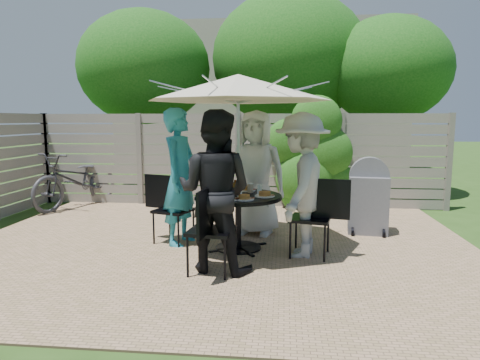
# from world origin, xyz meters

# --- Properties ---
(backyard_envelope) EXTENTS (60.00, 60.00, 5.00)m
(backyard_envelope) POSITION_xyz_m (0.09, 10.29, 2.61)
(backyard_envelope) COLOR #294916
(backyard_envelope) RESTS_ON ground
(patio_table) EXTENTS (1.35, 1.35, 0.74)m
(patio_table) POSITION_xyz_m (0.31, 0.12, 0.52)
(patio_table) COLOR black
(patio_table) RESTS_ON ground
(umbrella) EXTENTS (2.81, 2.81, 2.29)m
(umbrella) POSITION_xyz_m (0.31, 0.12, 2.12)
(umbrella) COLOR silver
(umbrella) RESTS_ON ground
(chair_back) EXTENTS (0.54, 0.71, 0.93)m
(chair_back) POSITION_xyz_m (0.52, 1.07, 0.28)
(chair_back) COLOR black
(chair_back) RESTS_ON ground
(person_back) EXTENTS (1.02, 0.77, 1.86)m
(person_back) POSITION_xyz_m (0.49, 0.94, 0.93)
(person_back) COLOR silver
(person_back) RESTS_ON ground
(chair_left) EXTENTS (0.73, 0.58, 0.96)m
(chair_left) POSITION_xyz_m (-0.63, 0.33, 0.29)
(chair_left) COLOR black
(chair_left) RESTS_ON ground
(person_left) EXTENTS (0.59, 0.77, 1.88)m
(person_left) POSITION_xyz_m (-0.50, 0.30, 0.94)
(person_left) COLOR teal
(person_left) RESTS_ON ground
(chair_front) EXTENTS (0.53, 0.75, 1.00)m
(chair_front) POSITION_xyz_m (0.11, -0.82, 0.30)
(chair_front) COLOR black
(chair_front) RESTS_ON ground
(person_front) EXTENTS (1.02, 0.87, 1.83)m
(person_front) POSITION_xyz_m (0.14, -0.69, 0.92)
(person_front) COLOR black
(person_front) RESTS_ON ground
(chair_right) EXTENTS (0.76, 0.57, 1.00)m
(chair_right) POSITION_xyz_m (1.26, -0.08, 0.30)
(chair_right) COLOR black
(chair_right) RESTS_ON ground
(person_right) EXTENTS (0.91, 1.29, 1.82)m
(person_right) POSITION_xyz_m (1.12, -0.05, 0.91)
(person_right) COLOR #A9A8A4
(person_right) RESTS_ON ground
(plate_back) EXTENTS (0.26, 0.26, 0.06)m
(plate_back) POSITION_xyz_m (0.39, 0.48, 0.77)
(plate_back) COLOR white
(plate_back) RESTS_ON patio_table
(plate_left) EXTENTS (0.26, 0.26, 0.06)m
(plate_left) POSITION_xyz_m (-0.04, 0.20, 0.77)
(plate_left) COLOR white
(plate_left) RESTS_ON patio_table
(plate_front) EXTENTS (0.26, 0.26, 0.06)m
(plate_front) POSITION_xyz_m (0.24, -0.23, 0.77)
(plate_front) COLOR white
(plate_front) RESTS_ON patio_table
(plate_right) EXTENTS (0.26, 0.26, 0.06)m
(plate_right) POSITION_xyz_m (0.67, 0.05, 0.77)
(plate_right) COLOR white
(plate_right) RESTS_ON patio_table
(plate_extra) EXTENTS (0.24, 0.24, 0.06)m
(plate_extra) POSITION_xyz_m (0.42, -0.21, 0.77)
(plate_extra) COLOR white
(plate_extra) RESTS_ON patio_table
(glass_back) EXTENTS (0.07, 0.07, 0.14)m
(glass_back) POSITION_xyz_m (0.27, 0.40, 0.81)
(glass_back) COLOR silver
(glass_back) RESTS_ON patio_table
(glass_left) EXTENTS (0.07, 0.07, 0.14)m
(glass_left) POSITION_xyz_m (0.04, 0.08, 0.81)
(glass_left) COLOR silver
(glass_left) RESTS_ON patio_table
(glass_front) EXTENTS (0.07, 0.07, 0.14)m
(glass_front) POSITION_xyz_m (0.36, -0.15, 0.81)
(glass_front) COLOR silver
(glass_front) RESTS_ON patio_table
(glass_right) EXTENTS (0.07, 0.07, 0.14)m
(glass_right) POSITION_xyz_m (0.59, 0.17, 0.81)
(glass_right) COLOR silver
(glass_right) RESTS_ON patio_table
(syrup_jug) EXTENTS (0.09, 0.09, 0.16)m
(syrup_jug) POSITION_xyz_m (0.27, 0.19, 0.82)
(syrup_jug) COLOR #59280C
(syrup_jug) RESTS_ON patio_table
(coffee_cup) EXTENTS (0.08, 0.08, 0.12)m
(coffee_cup) POSITION_xyz_m (0.46, 0.32, 0.80)
(coffee_cup) COLOR #C6B293
(coffee_cup) RESTS_ON patio_table
(bicycle) EXTENTS (1.39, 2.22, 1.10)m
(bicycle) POSITION_xyz_m (-3.15, 2.60, 0.55)
(bicycle) COLOR #333338
(bicycle) RESTS_ON ground
(bbq_grill) EXTENTS (0.62, 0.51, 1.17)m
(bbq_grill) POSITION_xyz_m (2.18, 1.13, 0.53)
(bbq_grill) COLOR slate
(bbq_grill) RESTS_ON ground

